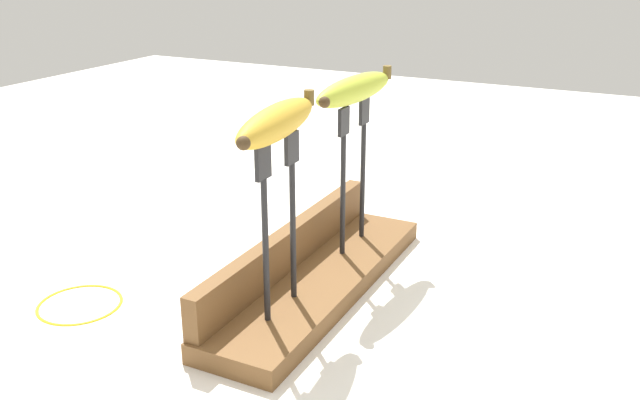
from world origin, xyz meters
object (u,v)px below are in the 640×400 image
Objects in this scene: fork_stand_right at (356,163)px; wire_coil at (80,303)px; banana_raised_left at (280,122)px; banana_raised_right at (357,89)px; fork_stand_left at (282,212)px.

fork_stand_right is 1.94× the size of wire_coil.
banana_raised_left is 0.98× the size of banana_raised_right.
wire_coil is (-0.27, 0.25, -0.24)m from banana_raised_right.
wire_coil is (-0.27, 0.25, -0.14)m from fork_stand_right.
banana_raised_right is (0.20, 0.00, 0.10)m from fork_stand_left.
fork_stand_right is at bearing 0.00° from banana_raised_left.
banana_raised_left is at bearing -173.45° from fork_stand_left.
fork_stand_left is 0.30m from wire_coil.
wire_coil is at bearing 105.06° from fork_stand_left.
fork_stand_left and fork_stand_right have the same top height.
fork_stand_right is 0.23m from banana_raised_left.
fork_stand_left is at bearing -74.94° from wire_coil.
banana_raised_left is at bearing -180.00° from fork_stand_right.
banana_raised_right is at bearing 175.54° from fork_stand_right.
wire_coil is (-0.07, 0.25, -0.24)m from banana_raised_left.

